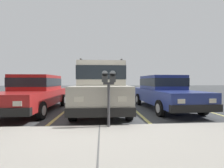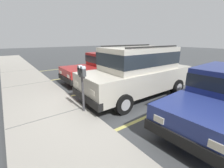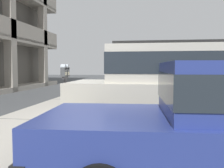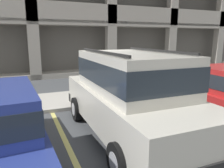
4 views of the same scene
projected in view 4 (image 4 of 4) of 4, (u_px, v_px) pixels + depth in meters
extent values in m
cube|color=#444749|center=(100.00, 110.00, 7.21)|extent=(80.00, 80.00, 0.10)
cube|color=#ADA89E|center=(89.00, 97.00, 8.36)|extent=(40.00, 2.20, 0.12)
cube|color=#606060|center=(88.00, 96.00, 8.35)|extent=(0.03, 2.16, 0.00)
cube|color=#606060|center=(173.00, 87.00, 9.88)|extent=(0.03, 2.16, 0.00)
cube|color=#DBD16B|center=(62.00, 133.00, 5.37)|extent=(0.12, 4.80, 0.01)
cube|color=#DBD16B|center=(164.00, 116.00, 6.52)|extent=(0.12, 4.80, 0.01)
cube|color=beige|center=(129.00, 106.00, 5.10)|extent=(1.89, 4.72, 0.80)
cube|color=beige|center=(130.00, 72.00, 4.89)|extent=(1.65, 2.93, 0.84)
cube|color=#232B33|center=(130.00, 71.00, 4.88)|extent=(1.67, 2.95, 0.46)
cube|color=black|center=(97.00, 95.00, 7.25)|extent=(1.88, 0.18, 0.24)
cube|color=silver|center=(113.00, 82.00, 7.43)|extent=(0.24, 0.03, 0.14)
cube|color=silver|center=(80.00, 85.00, 7.01)|extent=(0.24, 0.03, 0.14)
cylinder|color=black|center=(133.00, 102.00, 6.84)|extent=(0.21, 0.66, 0.66)
cylinder|color=#B2B2B7|center=(133.00, 102.00, 6.84)|extent=(0.22, 0.37, 0.36)
cylinder|color=black|center=(77.00, 109.00, 6.17)|extent=(0.21, 0.66, 0.66)
cylinder|color=#B2B2B7|center=(77.00, 109.00, 6.17)|extent=(0.22, 0.37, 0.36)
cylinder|color=black|center=(204.00, 142.00, 4.21)|extent=(0.21, 0.66, 0.66)
cylinder|color=#B2B2B7|center=(204.00, 142.00, 4.21)|extent=(0.22, 0.37, 0.36)
cylinder|color=black|center=(119.00, 162.00, 3.53)|extent=(0.21, 0.66, 0.66)
cylinder|color=#B2B2B7|center=(119.00, 162.00, 3.53)|extent=(0.22, 0.37, 0.36)
cube|color=black|center=(157.00, 51.00, 5.05)|extent=(0.08, 2.62, 0.05)
cube|color=black|center=(101.00, 52.00, 4.54)|extent=(0.08, 2.62, 0.05)
cube|color=silver|center=(16.00, 100.00, 5.85)|extent=(0.24, 0.04, 0.14)
cylinder|color=black|center=(32.00, 122.00, 5.31)|extent=(0.19, 0.61, 0.60)
cylinder|color=#B2B2B7|center=(32.00, 122.00, 5.31)|extent=(0.20, 0.34, 0.33)
cube|color=red|center=(223.00, 100.00, 6.04)|extent=(1.73, 4.41, 0.60)
cube|color=black|center=(173.00, 90.00, 8.02)|extent=(1.74, 0.17, 0.24)
cube|color=silver|center=(184.00, 82.00, 8.22)|extent=(0.24, 0.03, 0.14)
cube|color=silver|center=(161.00, 84.00, 7.82)|extent=(0.24, 0.03, 0.14)
cylinder|color=black|center=(207.00, 96.00, 7.64)|extent=(0.16, 0.60, 0.60)
cylinder|color=#B2B2B7|center=(207.00, 96.00, 7.64)|extent=(0.18, 0.33, 0.33)
cylinder|color=black|center=(167.00, 101.00, 7.02)|extent=(0.16, 0.60, 0.60)
cylinder|color=#B2B2B7|center=(167.00, 101.00, 7.02)|extent=(0.18, 0.33, 0.33)
cylinder|color=#47474C|center=(90.00, 88.00, 7.29)|extent=(0.07, 0.07, 1.07)
cube|color=#47474C|center=(89.00, 71.00, 7.18)|extent=(0.28, 0.06, 0.06)
cube|color=#424447|center=(86.00, 67.00, 7.11)|extent=(0.15, 0.11, 0.22)
cylinder|color=#9EA8B2|center=(86.00, 64.00, 7.09)|extent=(0.15, 0.11, 0.15)
cube|color=#B7B293|center=(87.00, 69.00, 7.06)|extent=(0.08, 0.01, 0.08)
cube|color=#424447|center=(92.00, 67.00, 7.19)|extent=(0.15, 0.11, 0.22)
cylinder|color=#9EA8B2|center=(92.00, 64.00, 7.16)|extent=(0.15, 0.11, 0.15)
cube|color=#B7B293|center=(93.00, 68.00, 7.14)|extent=(0.08, 0.01, 0.08)
cube|color=#A8A093|center=(31.00, 67.00, 16.55)|extent=(32.00, 10.00, 0.30)
cube|color=#A8A093|center=(28.00, 26.00, 15.93)|extent=(32.00, 10.00, 0.30)
cube|color=#A8A093|center=(32.00, 11.00, 11.40)|extent=(32.00, 0.20, 1.10)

